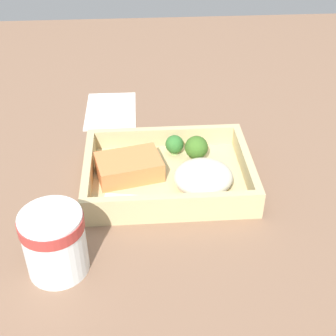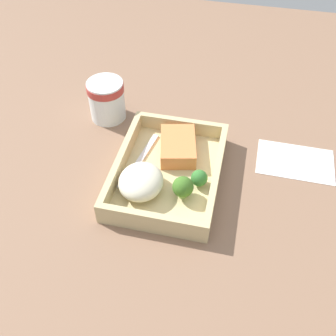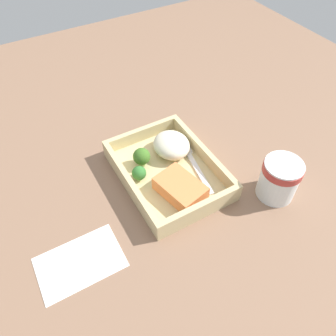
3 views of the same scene
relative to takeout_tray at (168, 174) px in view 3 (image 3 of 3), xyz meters
The scene contains 10 objects.
ground_plane 1.60cm from the takeout_tray, ahead, with size 160.00×160.00×2.00cm, color #805E48.
takeout_tray is the anchor object (origin of this frame).
tray_rim 2.23cm from the takeout_tray, ahead, with size 26.11×19.41×3.25cm.
salmon_fillet 6.52cm from the takeout_tray, behind, with size 9.90×6.78×3.17cm, color #E67F45.
mashed_potatoes 6.96cm from the takeout_tray, 37.00° to the right, with size 8.95×8.04×4.59cm, color beige.
broccoli_floret_1 6.96cm from the takeout_tray, 37.79° to the left, with size 3.81×3.81×4.54cm.
broccoli_floret_2 6.79cm from the takeout_tray, 76.13° to the left, with size 3.08×3.08×3.40cm.
fork 6.37cm from the takeout_tray, 98.57° to the right, with size 15.86×4.20×0.44cm.
paper_cup 23.32cm from the takeout_tray, 131.70° to the right, with size 7.95×7.95×8.95cm.
receipt_slip 25.82cm from the takeout_tray, 112.36° to the left, with size 9.86×15.04×0.24cm, color white.
Camera 3 is at (-40.83, 23.48, 55.04)cm, focal length 35.00 mm.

